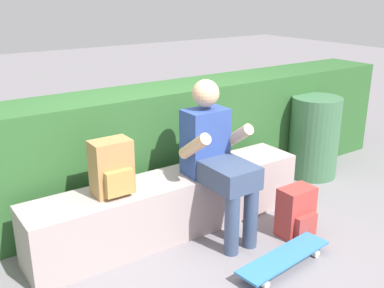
# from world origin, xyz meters

# --- Properties ---
(ground_plane) EXTENTS (24.00, 24.00, 0.00)m
(ground_plane) POSITION_xyz_m (0.00, 0.00, 0.00)
(ground_plane) COLOR slate
(bench_main) EXTENTS (2.32, 0.42, 0.47)m
(bench_main) POSITION_xyz_m (0.00, 0.40, 0.24)
(bench_main) COLOR #A49190
(bench_main) RESTS_ON ground
(person_skater) EXTENTS (0.49, 0.62, 1.22)m
(person_skater) POSITION_xyz_m (0.27, 0.19, 0.67)
(person_skater) COLOR #2D4793
(person_skater) RESTS_ON ground
(skateboard_near_person) EXTENTS (0.82, 0.28, 0.09)m
(skateboard_near_person) POSITION_xyz_m (0.38, -0.48, 0.07)
(skateboard_near_person) COLOR teal
(skateboard_near_person) RESTS_ON ground
(backpack_on_bench) EXTENTS (0.28, 0.23, 0.40)m
(backpack_on_bench) POSITION_xyz_m (-0.50, 0.39, 0.66)
(backpack_on_bench) COLOR #A37A47
(backpack_on_bench) RESTS_ON bench_main
(backpack_on_ground) EXTENTS (0.28, 0.23, 0.40)m
(backpack_on_ground) POSITION_xyz_m (0.78, -0.21, 0.19)
(backpack_on_ground) COLOR #B23833
(backpack_on_ground) RESTS_ON ground
(hedge_row) EXTENTS (6.11, 0.57, 1.03)m
(hedge_row) POSITION_xyz_m (-0.07, 1.03, 0.52)
(hedge_row) COLOR #2B5A2A
(hedge_row) RESTS_ON ground
(trash_bin) EXTENTS (0.50, 0.50, 0.83)m
(trash_bin) POSITION_xyz_m (1.83, 0.56, 0.42)
(trash_bin) COLOR #3D6B47
(trash_bin) RESTS_ON ground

